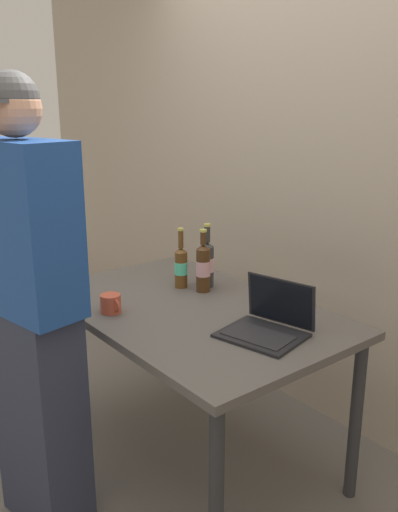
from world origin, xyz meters
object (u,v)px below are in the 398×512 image
Objects in this scene: coffee_mug at (111,304)px; beer_bottle_amber at (203,267)px; laptop at (268,323)px; beer_bottle_green at (207,262)px; person_figure at (32,316)px; beer_bottle_brown at (181,266)px.

beer_bottle_amber is at bearing 85.91° from coffee_mug.
beer_bottle_green reaches higher than laptop.
person_figure is at bearing -122.66° from laptop.
laptop is 0.62m from beer_bottle_green.
person_figure is (0.06, -0.87, -0.01)m from beer_bottle_amber.
beer_bottle_amber is (0.05, -0.06, 0.00)m from beer_bottle_green.
beer_bottle_green is (-0.59, 0.17, 0.08)m from laptop.
coffee_mug is (-0.58, -0.37, -0.00)m from laptop.
person_figure reaches higher than coffee_mug.
beer_bottle_brown is at bearing -158.11° from beer_bottle_amber.
beer_bottle_amber is 2.55× the size of coffee_mug.
beer_bottle_brown is (-0.07, -0.11, -0.01)m from beer_bottle_green.
beer_bottle_amber is 0.13m from beer_bottle_brown.
coffee_mug is (-0.03, -0.48, -0.08)m from beer_bottle_amber.
beer_bottle_green is at bearing 91.34° from coffee_mug.
beer_bottle_brown is 2.49× the size of coffee_mug.
beer_bottle_brown is at bearing -121.93° from beer_bottle_green.
beer_bottle_green reaches higher than coffee_mug.
beer_bottle_green is 1.06× the size of beer_bottle_brown.
beer_bottle_brown is 0.84m from person_figure.
beer_bottle_amber is 0.17× the size of person_figure.
beer_bottle_green is 1.03× the size of beer_bottle_amber.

